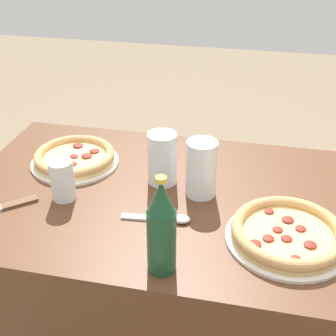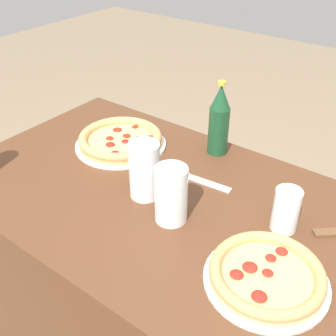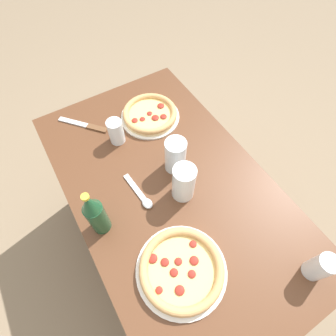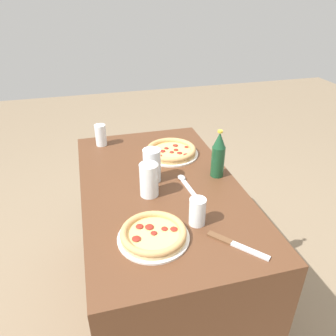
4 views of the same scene
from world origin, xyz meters
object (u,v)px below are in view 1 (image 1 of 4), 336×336
pizza_pepperoni (288,233)px  glass_orange_juice (162,160)px  glass_red_wine (201,171)px  beer_bottle (161,228)px  spoon (168,219)px  glass_water (63,182)px  pizza_salami (75,158)px

pizza_pepperoni → glass_orange_juice: (0.34, -0.19, 0.05)m
glass_red_wine → beer_bottle: (0.04, 0.31, 0.04)m
glass_red_wine → spoon: size_ratio=0.89×
glass_water → beer_bottle: bearing=146.4°
pizza_pepperoni → glass_water: 0.58m
beer_bottle → glass_red_wine: bearing=-96.9°
pizza_salami → glass_orange_juice: (-0.28, 0.04, 0.05)m
glass_orange_juice → spoon: size_ratio=0.85×
pizza_salami → spoon: 0.40m
pizza_salami → glass_water: 0.19m
pizza_salami → spoon: (-0.33, 0.22, -0.01)m
beer_bottle → spoon: size_ratio=1.32×
glass_orange_juice → beer_bottle: beer_bottle is taller
pizza_pepperoni → beer_bottle: beer_bottle is taller
pizza_pepperoni → glass_red_wine: bearing=-33.8°
glass_orange_juice → glass_water: (0.24, 0.14, -0.02)m
spoon → beer_bottle: bearing=97.7°
glass_orange_juice → spoon: bearing=107.3°
glass_red_wine → beer_bottle: 0.31m
spoon → glass_water: bearing=-7.8°
spoon → pizza_pepperoni: bearing=176.9°
glass_water → spoon: size_ratio=0.63×
glass_red_wine → glass_orange_juice: bearing=-18.3°
pizza_pepperoni → pizza_salami: bearing=-20.7°
glass_water → beer_bottle: size_ratio=0.48×
glass_red_wine → beer_bottle: size_ratio=0.67×
glass_water → spoon: 0.30m
glass_orange_juice → beer_bottle: size_ratio=0.64×
glass_red_wine → glass_orange_juice: size_ratio=1.05×
pizza_pepperoni → glass_orange_juice: glass_orange_juice is taller
pizza_pepperoni → spoon: pizza_pepperoni is taller
glass_orange_juice → spoon: glass_orange_juice is taller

